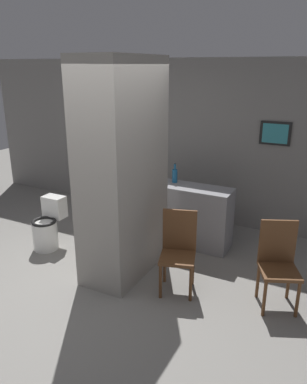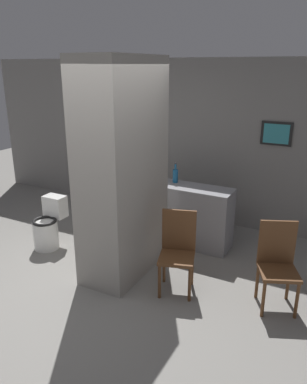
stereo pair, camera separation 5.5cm
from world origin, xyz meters
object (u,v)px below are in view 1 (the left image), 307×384
chair_near_pillar (178,248)px  bottle_tall (175,175)px  bicycle (143,205)px  toilet (48,227)px  chair_by_doorway (278,261)px

chair_near_pillar → bottle_tall: (-0.60, 1.22, 0.48)m
bicycle → bottle_tall: bearing=-12.2°
toilet → chair_by_doorway: size_ratio=0.76×
toilet → bottle_tall: bottle_tall is taller
toilet → bicycle: (0.85, 1.25, 0.06)m
chair_near_pillar → chair_by_doorway: same height
toilet → bicycle: 1.51m
toilet → chair_by_doorway: (3.13, 0.11, 0.20)m
bicycle → bottle_tall: 0.87m
chair_near_pillar → bicycle: size_ratio=0.56×
chair_near_pillar → bottle_tall: bottle_tall is taller
chair_by_doorway → bicycle: size_ratio=0.56×
chair_by_doorway → bicycle: 2.55m
toilet → chair_near_pillar: size_ratio=0.76×
chair_by_doorway → bicycle: (-2.28, 1.14, -0.13)m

